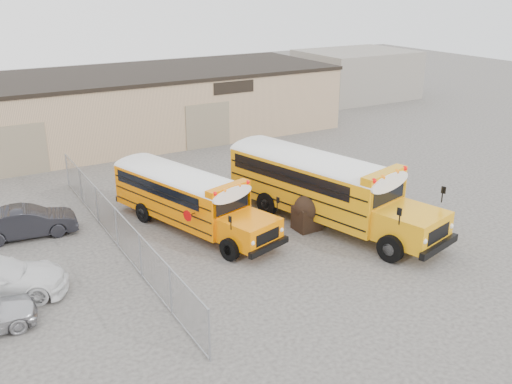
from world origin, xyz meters
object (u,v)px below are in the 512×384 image
car_dark (27,222)px  school_bus_left (116,168)px  school_bus_right (226,153)px  tarp_bundle (307,212)px

car_dark → school_bus_left: bearing=-54.0°
car_dark → school_bus_right: bearing=-75.9°
school_bus_left → school_bus_right: 5.80m
car_dark → tarp_bundle: bearing=-110.2°
school_bus_right → car_dark: 10.74m
school_bus_left → tarp_bundle: (6.15, -8.35, -0.71)m
school_bus_left → car_dark: 5.77m
tarp_bundle → car_dark: tarp_bundle is taller
school_bus_left → tarp_bundle: size_ratio=5.71×
school_bus_left → school_bus_right: school_bus_right is taller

